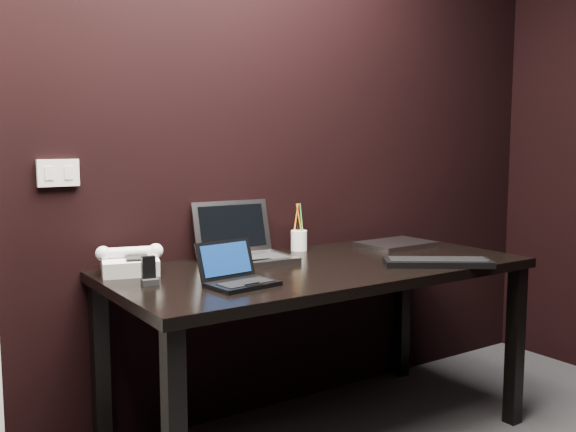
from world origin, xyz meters
TOP-DOWN VIEW (x-y plane):
  - wall_back at (0.00, 1.80)m, footprint 4.00×0.00m
  - wall_switch at (-0.62, 1.79)m, footprint 0.15×0.02m
  - desk at (0.30, 1.40)m, footprint 1.70×0.80m
  - netbook at (-0.16, 1.26)m, footprint 0.25×0.23m
  - silver_laptop at (0.08, 1.63)m, footprint 0.37×0.33m
  - ext_keyboard at (0.68, 1.12)m, footprint 0.43×0.36m
  - closed_laptop at (0.86, 1.56)m, footprint 0.34×0.25m
  - desk_phone at (-0.41, 1.65)m, footprint 0.25×0.23m
  - mobile_phone at (-0.41, 1.44)m, footprint 0.06×0.05m
  - pen_cup at (0.42, 1.72)m, footprint 0.07×0.07m

SIDE VIEW (x-z plane):
  - desk at x=0.30m, z-range 0.29..1.03m
  - closed_laptop at x=0.86m, z-range 0.74..0.76m
  - ext_keyboard at x=0.68m, z-range 0.74..0.77m
  - netbook at x=-0.16m, z-range 0.70..0.84m
  - mobile_phone at x=-0.41m, z-range 0.73..0.83m
  - desk_phone at x=-0.41m, z-range 0.72..0.85m
  - silver_laptop at x=0.08m, z-range 0.67..0.91m
  - pen_cup at x=0.42m, z-range 0.68..0.90m
  - wall_switch at x=-0.62m, z-range 1.07..1.17m
  - wall_back at x=0.00m, z-range -0.70..3.30m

